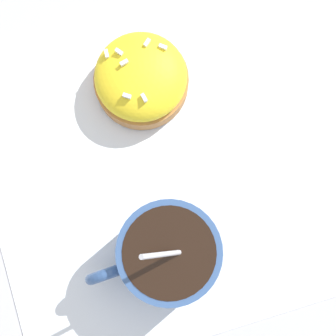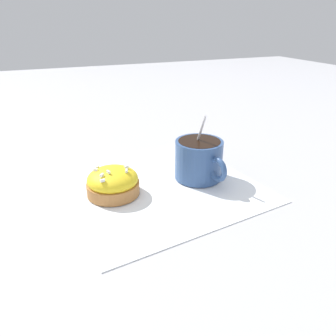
% 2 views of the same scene
% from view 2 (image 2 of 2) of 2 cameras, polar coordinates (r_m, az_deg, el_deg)
% --- Properties ---
extents(ground_plane, '(3.00, 3.00, 0.00)m').
position_cam_2_polar(ground_plane, '(0.56, -1.77, -3.20)').
color(ground_plane, '#B2B2B7').
extents(paper_napkin, '(0.35, 0.34, 0.00)m').
position_cam_2_polar(paper_napkin, '(0.56, -1.77, -3.06)').
color(paper_napkin, white).
rests_on(paper_napkin, ground_plane).
extents(coffee_cup, '(0.08, 0.11, 0.12)m').
position_cam_2_polar(coffee_cup, '(0.57, 5.64, 1.59)').
color(coffee_cup, '#335184').
rests_on(coffee_cup, paper_napkin).
extents(frosted_pastry, '(0.08, 0.08, 0.05)m').
position_cam_2_polar(frosted_pastry, '(0.53, -9.55, -2.52)').
color(frosted_pastry, '#B2753D').
rests_on(frosted_pastry, paper_napkin).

